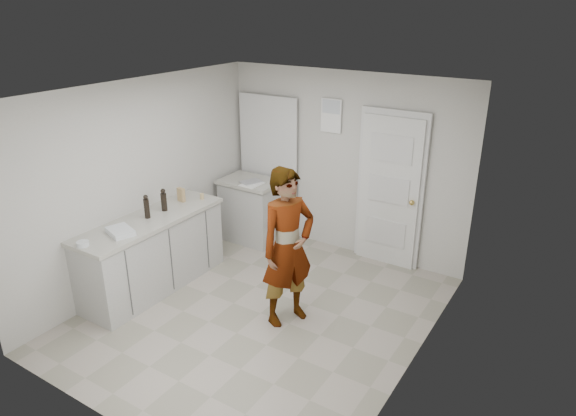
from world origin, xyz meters
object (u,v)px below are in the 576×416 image
Objects in this scene: oil_cruet_a at (164,200)px; oil_cruet_b at (147,207)px; spice_jar at (202,196)px; cake_mix_box at (181,195)px; baking_dish at (120,232)px; person at (288,248)px; egg_bowl at (83,244)px.

oil_cruet_a is 0.27m from oil_cruet_b.
oil_cruet_a is (-0.13, -0.54, 0.10)m from spice_jar.
baking_dish is (0.12, -1.09, -0.06)m from cake_mix_box.
person is at bearing -17.54° from spice_jar.
person is 1.79m from oil_cruet_a.
oil_cruet_a is at bearing 95.88° from baking_dish.
oil_cruet_a is (0.04, -0.34, 0.05)m from cake_mix_box.
baking_dish is at bearing 77.43° from egg_bowl.
baking_dish is at bearing -84.12° from oil_cruet_a.
cake_mix_box is 2.29× the size of spice_jar.
cake_mix_box is 0.62m from oil_cruet_b.
cake_mix_box is at bearing 96.06° from baking_dish.
person is 1.87m from baking_dish.
cake_mix_box is 1.37× the size of egg_bowl.
oil_cruet_a is 1.18m from egg_bowl.
oil_cruet_a is at bearing 89.24° from egg_bowl.
baking_dish is at bearing 138.15° from person.
oil_cruet_b is (-1.78, -0.29, 0.18)m from person.
person is at bearing 9.37° from oil_cruet_b.
spice_jar is 0.27× the size of oil_cruet_b.
egg_bowl is (0.02, -1.51, -0.06)m from cake_mix_box.
cake_mix_box reaches higher than baking_dish.
person is 13.65× the size of egg_bowl.
cake_mix_box is 1.51m from egg_bowl.
person reaches higher than cake_mix_box.
spice_jar is at bearing 96.19° from person.
cake_mix_box is at bearing -130.32° from spice_jar.
oil_cruet_b reaches higher than spice_jar.
oil_cruet_a reaches higher than cake_mix_box.
oil_cruet_a is at bearing -74.63° from cake_mix_box.
cake_mix_box reaches higher than egg_bowl.
spice_jar is at bearing 80.61° from oil_cruet_b.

